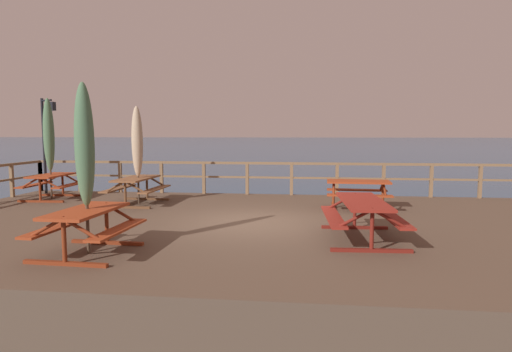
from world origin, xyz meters
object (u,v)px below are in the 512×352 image
at_px(patio_umbrella_short_mid, 85,146).
at_px(picnic_table_mid_left, 52,181).
at_px(picnic_table_back_left, 358,189).
at_px(picnic_table_back_right, 363,210).
at_px(patio_umbrella_tall_back_right, 49,135).
at_px(picnic_table_front_left, 137,185).
at_px(patio_umbrella_tall_mid_right, 137,142).
at_px(picnic_table_front_right, 87,222).
at_px(lamp_post_hooked, 47,131).

bearing_deg(patio_umbrella_short_mid, picnic_table_mid_left, 126.62).
bearing_deg(patio_umbrella_short_mid, picnic_table_back_left, 44.19).
relative_size(picnic_table_back_left, patio_umbrella_short_mid, 0.60).
distance_m(picnic_table_back_right, patio_umbrella_tall_back_right, 9.94).
bearing_deg(picnic_table_front_left, patio_umbrella_tall_back_right, 169.19).
bearing_deg(patio_umbrella_tall_mid_right, patio_umbrella_short_mid, -77.29).
bearing_deg(picnic_table_back_left, picnic_table_front_left, 179.23).
bearing_deg(picnic_table_front_left, picnic_table_front_right, -76.70).
height_order(picnic_table_front_left, picnic_table_back_right, same).
bearing_deg(picnic_table_back_left, lamp_post_hooked, 170.18).
relative_size(picnic_table_mid_left, lamp_post_hooked, 0.54).
xyz_separation_m(picnic_table_back_right, picnic_table_front_right, (-4.75, -1.57, -0.02)).
height_order(patio_umbrella_tall_mid_right, patio_umbrella_tall_back_right, patio_umbrella_tall_back_right).
xyz_separation_m(picnic_table_front_left, patio_umbrella_tall_back_right, (-3.00, 0.57, 1.42)).
bearing_deg(patio_umbrella_tall_mid_right, patio_umbrella_tall_back_right, 169.90).
height_order(picnic_table_back_left, lamp_post_hooked, lamp_post_hooked).
xyz_separation_m(picnic_table_back_left, patio_umbrella_short_mid, (-5.08, -4.94, 1.28)).
distance_m(patio_umbrella_short_mid, patio_umbrella_tall_back_right, 6.99).
xyz_separation_m(patio_umbrella_short_mid, patio_umbrella_tall_back_right, (-4.18, 5.60, 0.14)).
relative_size(picnic_table_mid_left, picnic_table_back_left, 1.00).
bearing_deg(picnic_table_mid_left, picnic_table_front_right, -53.53).
bearing_deg(picnic_table_front_right, patio_umbrella_tall_mid_right, 102.79).
bearing_deg(picnic_table_front_left, lamp_post_hooked, 156.28).
bearing_deg(picnic_table_mid_left, picnic_table_back_left, -4.00).
bearing_deg(patio_umbrella_tall_back_right, picnic_table_back_left, -4.05).
bearing_deg(picnic_table_back_right, picnic_table_back_left, 84.70).
xyz_separation_m(patio_umbrella_short_mid, lamp_post_hooked, (-4.94, 6.68, 0.28)).
xyz_separation_m(picnic_table_front_right, patio_umbrella_tall_mid_right, (-1.16, 5.11, 1.24)).
xyz_separation_m(picnic_table_mid_left, lamp_post_hooked, (-0.78, 1.09, 1.56)).
xyz_separation_m(picnic_table_back_right, patio_umbrella_short_mid, (-4.77, -1.51, 1.27)).
bearing_deg(lamp_post_hooked, patio_umbrella_tall_back_right, -54.97).
bearing_deg(picnic_table_back_right, picnic_table_mid_left, 155.45).
height_order(picnic_table_front_left, picnic_table_back_left, same).
xyz_separation_m(picnic_table_front_left, lamp_post_hooked, (-3.75, 1.65, 1.56)).
xyz_separation_m(picnic_table_back_right, picnic_table_back_left, (0.32, 3.43, -0.02)).
bearing_deg(patio_umbrella_tall_back_right, lamp_post_hooked, 125.03).
height_order(picnic_table_mid_left, lamp_post_hooked, lamp_post_hooked).
bearing_deg(lamp_post_hooked, patio_umbrella_tall_mid_right, -23.10).
distance_m(picnic_table_front_left, lamp_post_hooked, 4.39).
distance_m(picnic_table_mid_left, lamp_post_hooked, 2.06).
distance_m(picnic_table_back_left, patio_umbrella_tall_mid_right, 6.35).
distance_m(picnic_table_back_right, picnic_table_back_left, 3.44).
distance_m(picnic_table_back_right, picnic_table_mid_left, 9.80).
distance_m(picnic_table_back_right, picnic_table_front_right, 5.00).
bearing_deg(patio_umbrella_short_mid, picnic_table_front_right, -70.73).
relative_size(picnic_table_front_right, picnic_table_back_left, 1.00).
relative_size(patio_umbrella_tall_mid_right, patio_umbrella_short_mid, 0.98).
height_order(picnic_table_mid_left, patio_umbrella_short_mid, patio_umbrella_short_mid).
height_order(picnic_table_front_right, lamp_post_hooked, lamp_post_hooked).
height_order(picnic_table_front_right, patio_umbrella_tall_back_right, patio_umbrella_tall_back_right).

